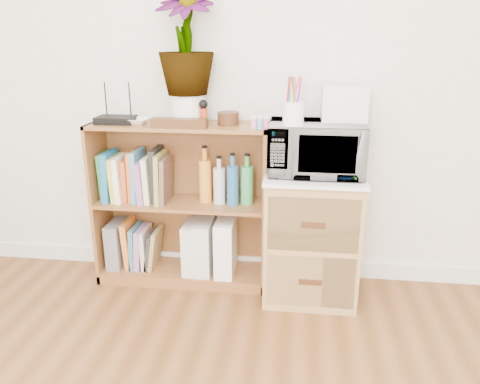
# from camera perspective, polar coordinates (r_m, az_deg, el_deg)

# --- Properties ---
(skirting_board) EXTENTS (4.00, 0.02, 0.10)m
(skirting_board) POSITION_cam_1_polar(r_m,az_deg,el_deg) (2.98, 0.49, -8.64)
(skirting_board) COLOR white
(skirting_board) RESTS_ON ground
(bookshelf) EXTENTS (1.00, 0.30, 0.95)m
(bookshelf) POSITION_cam_1_polar(r_m,az_deg,el_deg) (2.74, -7.11, -1.58)
(bookshelf) COLOR brown
(bookshelf) RESTS_ON ground
(wicker_unit) EXTENTS (0.50, 0.45, 0.70)m
(wicker_unit) POSITION_cam_1_polar(r_m,az_deg,el_deg) (2.64, 8.65, -5.38)
(wicker_unit) COLOR #9E7542
(wicker_unit) RESTS_ON ground
(microwave) EXTENTS (0.49, 0.33, 0.27)m
(microwave) POSITION_cam_1_polar(r_m,az_deg,el_deg) (2.47, 9.21, 5.29)
(microwave) COLOR silver
(microwave) RESTS_ON wicker_unit
(pen_cup) EXTENTS (0.10, 0.10, 0.11)m
(pen_cup) POSITION_cam_1_polar(r_m,az_deg,el_deg) (2.35, 6.52, 9.50)
(pen_cup) COLOR white
(pen_cup) RESTS_ON microwave
(small_appliance) EXTENTS (0.23, 0.19, 0.18)m
(small_appliance) POSITION_cam_1_polar(r_m,az_deg,el_deg) (2.53, 12.57, 10.56)
(small_appliance) COLOR silver
(small_appliance) RESTS_ON microwave
(router) EXTENTS (0.21, 0.14, 0.04)m
(router) POSITION_cam_1_polar(r_m,az_deg,el_deg) (2.70, -14.88, 8.51)
(router) COLOR black
(router) RESTS_ON bookshelf
(white_bowl) EXTENTS (0.13, 0.13, 0.03)m
(white_bowl) POSITION_cam_1_polar(r_m,az_deg,el_deg) (2.65, -12.39, 8.44)
(white_bowl) COLOR white
(white_bowl) RESTS_ON bookshelf
(plant_pot) EXTENTS (0.19, 0.19, 0.16)m
(plant_pot) POSITION_cam_1_polar(r_m,az_deg,el_deg) (2.61, -6.36, 10.01)
(plant_pot) COLOR white
(plant_pot) RESTS_ON bookshelf
(potted_plant) EXTENTS (0.31, 0.31, 0.55)m
(potted_plant) POSITION_cam_1_polar(r_m,az_deg,el_deg) (2.58, -6.66, 17.79)
(potted_plant) COLOR #326A2A
(potted_plant) RESTS_ON plant_pot
(trinket_box) EXTENTS (0.30, 0.07, 0.05)m
(trinket_box) POSITION_cam_1_polar(r_m,az_deg,el_deg) (2.51, -7.39, 8.34)
(trinket_box) COLOR #39220F
(trinket_box) RESTS_ON bookshelf
(kokeshi_doll) EXTENTS (0.04, 0.04, 0.09)m
(kokeshi_doll) POSITION_cam_1_polar(r_m,az_deg,el_deg) (2.54, -4.46, 9.08)
(kokeshi_doll) COLOR #9F3013
(kokeshi_doll) RESTS_ON bookshelf
(wooden_bowl) EXTENTS (0.12, 0.12, 0.07)m
(wooden_bowl) POSITION_cam_1_polar(r_m,az_deg,el_deg) (2.57, -1.43, 8.95)
(wooden_bowl) COLOR #3A210F
(wooden_bowl) RESTS_ON bookshelf
(paint_jars) EXTENTS (0.12, 0.04, 0.06)m
(paint_jars) POSITION_cam_1_polar(r_m,az_deg,el_deg) (2.45, 2.45, 8.39)
(paint_jars) COLOR #D3757E
(paint_jars) RESTS_ON bookshelf
(file_box) EXTENTS (0.08, 0.22, 0.28)m
(file_box) POSITION_cam_1_polar(r_m,az_deg,el_deg) (2.97, -14.68, -6.04)
(file_box) COLOR slate
(file_box) RESTS_ON bookshelf
(magazine_holder_left) EXTENTS (0.10, 0.24, 0.30)m
(magazine_holder_left) POSITION_cam_1_polar(r_m,az_deg,el_deg) (2.82, -5.72, -6.57)
(magazine_holder_left) COLOR silver
(magazine_holder_left) RESTS_ON bookshelf
(magazine_holder_mid) EXTENTS (0.10, 0.25, 0.32)m
(magazine_holder_mid) POSITION_cam_1_polar(r_m,az_deg,el_deg) (2.80, -4.36, -6.53)
(magazine_holder_mid) COLOR silver
(magazine_holder_mid) RESTS_ON bookshelf
(magazine_holder_right) EXTENTS (0.11, 0.27, 0.33)m
(magazine_holder_right) POSITION_cam_1_polar(r_m,az_deg,el_deg) (2.78, -1.73, -6.53)
(magazine_holder_right) COLOR white
(magazine_holder_right) RESTS_ON bookshelf
(cookbooks) EXTENTS (0.40, 0.20, 0.31)m
(cookbooks) POSITION_cam_1_polar(r_m,az_deg,el_deg) (2.77, -12.54, 1.82)
(cookbooks) COLOR #228244
(cookbooks) RESTS_ON bookshelf
(liquor_bottles) EXTENTS (0.48, 0.07, 0.32)m
(liquor_bottles) POSITION_cam_1_polar(r_m,az_deg,el_deg) (2.63, -0.03, 1.60)
(liquor_bottles) COLOR orange
(liquor_bottles) RESTS_ON bookshelf
(lower_books) EXTENTS (0.22, 0.19, 0.29)m
(lower_books) POSITION_cam_1_polar(r_m,az_deg,el_deg) (2.92, -11.88, -6.47)
(lower_books) COLOR orange
(lower_books) RESTS_ON bookshelf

